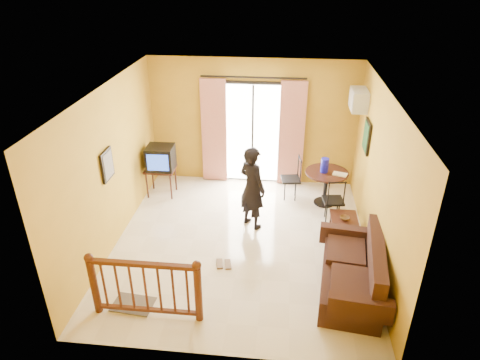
# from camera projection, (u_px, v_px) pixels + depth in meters

# --- Properties ---
(ground) EXTENTS (5.00, 5.00, 0.00)m
(ground) POSITION_uv_depth(u_px,v_px,m) (241.00, 243.00, 7.78)
(ground) COLOR beige
(ground) RESTS_ON ground
(room_shell) EXTENTS (5.00, 5.00, 5.00)m
(room_shell) POSITION_uv_depth(u_px,v_px,m) (241.00, 157.00, 6.99)
(room_shell) COLOR white
(room_shell) RESTS_ON ground
(balcony_door) EXTENTS (2.25, 0.14, 2.46)m
(balcony_door) POSITION_uv_depth(u_px,v_px,m) (253.00, 133.00, 9.37)
(balcony_door) COLOR black
(balcony_door) RESTS_ON ground
(tv_table) EXTENTS (0.62, 0.52, 0.62)m
(tv_table) POSITION_uv_depth(u_px,v_px,m) (161.00, 172.00, 9.13)
(tv_table) COLOR black
(tv_table) RESTS_ON ground
(television) EXTENTS (0.57, 0.53, 0.50)m
(television) POSITION_uv_depth(u_px,v_px,m) (161.00, 158.00, 8.97)
(television) COLOR black
(television) RESTS_ON tv_table
(picture_left) EXTENTS (0.05, 0.42, 0.52)m
(picture_left) POSITION_uv_depth(u_px,v_px,m) (107.00, 165.00, 7.09)
(picture_left) COLOR black
(picture_left) RESTS_ON room_shell
(dining_table) EXTENTS (0.88, 0.88, 0.73)m
(dining_table) POSITION_uv_depth(u_px,v_px,m) (326.00, 179.00, 8.76)
(dining_table) COLOR black
(dining_table) RESTS_ON ground
(water_jug) EXTENTS (0.16, 0.16, 0.30)m
(water_jug) POSITION_uv_depth(u_px,v_px,m) (325.00, 165.00, 8.62)
(water_jug) COLOR #1515C6
(water_jug) RESTS_ON dining_table
(serving_tray) EXTENTS (0.32, 0.26, 0.02)m
(serving_tray) POSITION_uv_depth(u_px,v_px,m) (340.00, 174.00, 8.57)
(serving_tray) COLOR silver
(serving_tray) RESTS_ON dining_table
(dining_chairs) EXTENTS (1.26, 1.26, 0.95)m
(dining_chairs) POSITION_uv_depth(u_px,v_px,m) (309.00, 208.00, 8.83)
(dining_chairs) COLOR black
(dining_chairs) RESTS_ON ground
(air_conditioner) EXTENTS (0.31, 0.60, 0.40)m
(air_conditioner) POSITION_uv_depth(u_px,v_px,m) (359.00, 100.00, 8.30)
(air_conditioner) COLOR beige
(air_conditioner) RESTS_ON room_shell
(botanical_print) EXTENTS (0.05, 0.50, 0.60)m
(botanical_print) POSITION_uv_depth(u_px,v_px,m) (367.00, 136.00, 7.95)
(botanical_print) COLOR black
(botanical_print) RESTS_ON room_shell
(coffee_table) EXTENTS (0.48, 0.87, 0.39)m
(coffee_table) POSITION_uv_depth(u_px,v_px,m) (344.00, 228.00, 7.74)
(coffee_table) COLOR black
(coffee_table) RESTS_ON ground
(bowl) EXTENTS (0.22, 0.22, 0.06)m
(bowl) POSITION_uv_depth(u_px,v_px,m) (345.00, 218.00, 7.74)
(bowl) COLOR #51361B
(bowl) RESTS_ON coffee_table
(sofa) EXTENTS (1.07, 1.96, 0.89)m
(sofa) POSITION_uv_depth(u_px,v_px,m) (355.00, 274.00, 6.50)
(sofa) COLOR black
(sofa) RESTS_ON ground
(standing_person) EXTENTS (0.71, 0.68, 1.63)m
(standing_person) POSITION_uv_depth(u_px,v_px,m) (252.00, 188.00, 7.92)
(standing_person) COLOR black
(standing_person) RESTS_ON ground
(stair_balustrade) EXTENTS (1.63, 0.13, 1.04)m
(stair_balustrade) POSITION_uv_depth(u_px,v_px,m) (145.00, 285.00, 5.95)
(stair_balustrade) COLOR #471E0F
(stair_balustrade) RESTS_ON ground
(doormat) EXTENTS (0.64, 0.46, 0.02)m
(doormat) POSITION_uv_depth(u_px,v_px,m) (133.00, 304.00, 6.38)
(doormat) COLOR #554D44
(doormat) RESTS_ON ground
(sandals) EXTENTS (0.29, 0.26, 0.03)m
(sandals) POSITION_uv_depth(u_px,v_px,m) (224.00, 264.00, 7.21)
(sandals) COLOR #51361B
(sandals) RESTS_ON ground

